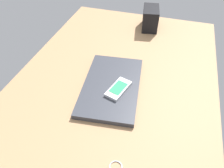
# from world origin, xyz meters

# --- Properties ---
(desk_surface) EXTENTS (1.20, 0.80, 0.03)m
(desk_surface) POSITION_xyz_m (0.00, 0.00, 0.01)
(desk_surface) COLOR #9E7751
(desk_surface) RESTS_ON ground
(laptop_closed) EXTENTS (0.37, 0.25, 0.02)m
(laptop_closed) POSITION_xyz_m (-0.05, -0.00, 0.04)
(laptop_closed) COLOR #33353D
(laptop_closed) RESTS_ON desk_surface
(cell_phone_on_laptop) EXTENTS (0.12, 0.08, 0.01)m
(cell_phone_on_laptop) POSITION_xyz_m (-0.08, -0.03, 0.06)
(cell_phone_on_laptop) COLOR silver
(cell_phone_on_laptop) RESTS_ON laptop_closed
(desk_organizer) EXTENTS (0.15, 0.10, 0.11)m
(desk_organizer) POSITION_xyz_m (0.46, -0.06, 0.08)
(desk_organizer) COLOR black
(desk_organizer) RESTS_ON desk_surface
(key_ring) EXTENTS (0.04, 0.04, 0.00)m
(key_ring) POSITION_xyz_m (-0.36, -0.11, 0.03)
(key_ring) COLOR silver
(key_ring) RESTS_ON desk_surface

